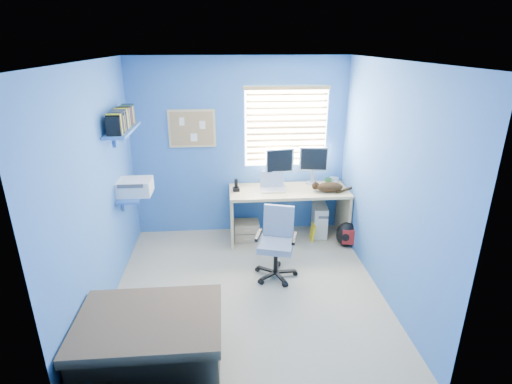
{
  "coord_description": "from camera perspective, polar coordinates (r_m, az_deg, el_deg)",
  "views": [
    {
      "loc": [
        -0.23,
        -3.87,
        2.67
      ],
      "look_at": [
        0.15,
        0.65,
        0.95
      ],
      "focal_mm": 28.0,
      "sensor_mm": 36.0,
      "label": 1
    }
  ],
  "objects": [
    {
      "name": "monitor_right",
      "position": [
        5.75,
        8.14,
        3.77
      ],
      "size": [
        0.41,
        0.18,
        0.54
      ],
      "primitive_type": "cube",
      "rotation": [
        0.0,
        0.0,
        -0.14
      ],
      "color": "silver",
      "rests_on": "desk"
    },
    {
      "name": "tower_pc",
      "position": [
        5.93,
        9.04,
        -3.87
      ],
      "size": [
        0.24,
        0.46,
        0.45
      ],
      "primitive_type": "cube",
      "rotation": [
        0.0,
        0.0,
        -0.11
      ],
      "color": "beige",
      "rests_on": "floor"
    },
    {
      "name": "drawer_boxes",
      "position": [
        5.73,
        -1.36,
        -5.48
      ],
      "size": [
        0.35,
        0.28,
        0.27
      ],
      "primitive_type": "cube",
      "color": "tan",
      "rests_on": "floor"
    },
    {
      "name": "desk",
      "position": [
        5.69,
        4.61,
        -3.15
      ],
      "size": [
        1.64,
        0.65,
        0.74
      ],
      "primitive_type": "cube",
      "color": "#D5B57E",
      "rests_on": "floor"
    },
    {
      "name": "mug",
      "position": [
        5.78,
        10.26,
        1.44
      ],
      "size": [
        0.1,
        0.09,
        0.1
      ],
      "primitive_type": "imported",
      "color": "#2A6B33",
      "rests_on": "desk"
    },
    {
      "name": "wall_back",
      "position": [
        5.66,
        -2.33,
        6.22
      ],
      "size": [
        3.0,
        0.01,
        2.5
      ],
      "primitive_type": "cube",
      "color": "#3979CC",
      "rests_on": "ground"
    },
    {
      "name": "corkboard",
      "position": [
        5.58,
        -9.13,
        8.93
      ],
      "size": [
        0.64,
        0.02,
        0.52
      ],
      "color": "#D5B57E",
      "rests_on": "ground"
    },
    {
      "name": "wall_right",
      "position": [
        4.47,
        18.25,
        1.16
      ],
      "size": [
        0.01,
        3.2,
        2.5
      ],
      "primitive_type": "cube",
      "color": "#3979CC",
      "rests_on": "ground"
    },
    {
      "name": "backpack",
      "position": [
        5.67,
        12.81,
        -5.89
      ],
      "size": [
        0.34,
        0.29,
        0.35
      ],
      "primitive_type": "ellipsoid",
      "rotation": [
        0.0,
        0.0,
        -0.24
      ],
      "color": "black",
      "rests_on": "floor"
    },
    {
      "name": "cd_spindle",
      "position": [
        5.92,
        11.08,
        1.7
      ],
      "size": [
        0.13,
        0.13,
        0.07
      ],
      "primitive_type": "cylinder",
      "color": "silver",
      "rests_on": "desk"
    },
    {
      "name": "phone",
      "position": [
        5.47,
        -2.87,
        1.04
      ],
      "size": [
        0.1,
        0.11,
        0.17
      ],
      "primitive_type": "cube",
      "rotation": [
        0.0,
        0.0,
        0.05
      ],
      "color": "black",
      "rests_on": "desk"
    },
    {
      "name": "wall_shelves",
      "position": [
        4.91,
        -17.93,
        5.17
      ],
      "size": [
        0.42,
        0.9,
        1.05
      ],
      "color": "#3567B6",
      "rests_on": "ground"
    },
    {
      "name": "window_blinds",
      "position": [
        5.62,
        4.36,
        9.22
      ],
      "size": [
        1.15,
        0.05,
        1.1
      ],
      "color": "white",
      "rests_on": "ground"
    },
    {
      "name": "floor",
      "position": [
        4.71,
        -1.19,
        -13.79
      ],
      "size": [
        3.0,
        3.2,
        0.0
      ],
      "primitive_type": "cube",
      "color": "tan",
      "rests_on": "ground"
    },
    {
      "name": "laptop",
      "position": [
        5.47,
        2.38,
        1.33
      ],
      "size": [
        0.34,
        0.27,
        0.22
      ],
      "primitive_type": "cube",
      "rotation": [
        0.0,
        0.0,
        -0.03
      ],
      "color": "silver",
      "rests_on": "desk"
    },
    {
      "name": "office_chair",
      "position": [
        4.83,
        2.93,
        -8.47
      ],
      "size": [
        0.6,
        0.6,
        0.84
      ],
      "color": "black",
      "rests_on": "floor"
    },
    {
      "name": "monitor_left",
      "position": [
        5.62,
        3.35,
        3.54
      ],
      "size": [
        0.41,
        0.19,
        0.54
      ],
      "primitive_type": "cube",
      "rotation": [
        0.0,
        0.0,
        0.17
      ],
      "color": "silver",
      "rests_on": "desk"
    },
    {
      "name": "wall_left",
      "position": [
        4.31,
        -21.63,
        0.02
      ],
      "size": [
        0.01,
        3.2,
        2.5
      ],
      "primitive_type": "cube",
      "color": "#3979CC",
      "rests_on": "ground"
    },
    {
      "name": "wall_front",
      "position": [
        2.69,
        0.83,
        -11.18
      ],
      "size": [
        3.0,
        0.01,
        2.5
      ],
      "primitive_type": "cube",
      "color": "#3979CC",
      "rests_on": "ground"
    },
    {
      "name": "ceiling",
      "position": [
        3.88,
        -1.48,
        18.24
      ],
      "size": [
        3.0,
        3.2,
        0.0
      ],
      "primitive_type": "cube",
      "color": "white",
      "rests_on": "wall_back"
    },
    {
      "name": "cat",
      "position": [
        5.53,
        10.48,
        0.68
      ],
      "size": [
        0.39,
        0.26,
        0.13
      ],
      "primitive_type": "ellipsoid",
      "rotation": [
        0.0,
        0.0,
        -0.21
      ],
      "color": "black",
      "rests_on": "desk"
    },
    {
      "name": "yellow_book",
      "position": [
        5.76,
        8.08,
        -5.71
      ],
      "size": [
        0.03,
        0.17,
        0.24
      ],
      "primitive_type": "cube",
      "color": "yellow",
      "rests_on": "floor"
    },
    {
      "name": "bed_corner",
      "position": [
        3.71,
        -14.72,
        -20.28
      ],
      "size": [
        1.14,
        0.81,
        0.55
      ],
      "primitive_type": "cube",
      "color": "brown",
      "rests_on": "floor"
    }
  ]
}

